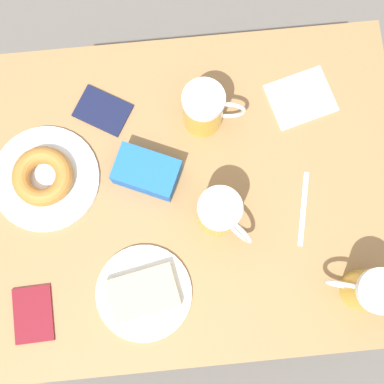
{
  "coord_description": "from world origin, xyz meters",
  "views": [
    {
      "loc": [
        0.21,
        -0.02,
        2.0
      ],
      "look_at": [
        0.0,
        0.0,
        0.77
      ],
      "focal_mm": 50.0,
      "sensor_mm": 36.0,
      "label": 1
    }
  ],
  "objects_px": {
    "beer_mug_right": "(369,290)",
    "napkin_folded": "(301,98)",
    "beer_mug_left": "(204,109)",
    "fork": "(303,209)",
    "beer_mug_center": "(220,213)",
    "plate_with_donut": "(44,177)",
    "passport_far_edge": "(33,314)",
    "blue_pouch": "(147,172)",
    "plate_with_cake": "(144,293)",
    "passport_near_edge": "(103,111)"
  },
  "relations": [
    {
      "from": "beer_mug_right",
      "to": "napkin_folded",
      "type": "relative_size",
      "value": 0.84
    },
    {
      "from": "beer_mug_left",
      "to": "fork",
      "type": "distance_m",
      "value": 0.33
    },
    {
      "from": "beer_mug_center",
      "to": "napkin_folded",
      "type": "height_order",
      "value": "beer_mug_center"
    },
    {
      "from": "beer_mug_center",
      "to": "beer_mug_right",
      "type": "bearing_deg",
      "value": 56.87
    },
    {
      "from": "plate_with_donut",
      "to": "beer_mug_right",
      "type": "distance_m",
      "value": 0.78
    },
    {
      "from": "plate_with_donut",
      "to": "fork",
      "type": "distance_m",
      "value": 0.62
    },
    {
      "from": "passport_far_edge",
      "to": "blue_pouch",
      "type": "bearing_deg",
      "value": 136.14
    },
    {
      "from": "plate_with_cake",
      "to": "passport_far_edge",
      "type": "bearing_deg",
      "value": -84.74
    },
    {
      "from": "beer_mug_left",
      "to": "passport_far_edge",
      "type": "height_order",
      "value": "beer_mug_left"
    },
    {
      "from": "passport_far_edge",
      "to": "beer_mug_right",
      "type": "bearing_deg",
      "value": 88.68
    },
    {
      "from": "plate_with_donut",
      "to": "napkin_folded",
      "type": "bearing_deg",
      "value": 102.65
    },
    {
      "from": "napkin_folded",
      "to": "plate_with_donut",
      "type": "bearing_deg",
      "value": -77.35
    },
    {
      "from": "blue_pouch",
      "to": "fork",
      "type": "bearing_deg",
      "value": 72.07
    },
    {
      "from": "fork",
      "to": "passport_near_edge",
      "type": "distance_m",
      "value": 0.54
    },
    {
      "from": "plate_with_donut",
      "to": "passport_far_edge",
      "type": "xyz_separation_m",
      "value": [
        0.31,
        -0.04,
        -0.02
      ]
    },
    {
      "from": "beer_mug_center",
      "to": "passport_near_edge",
      "type": "bearing_deg",
      "value": -138.72
    },
    {
      "from": "plate_with_cake",
      "to": "blue_pouch",
      "type": "xyz_separation_m",
      "value": [
        -0.28,
        0.03,
        0.02
      ]
    },
    {
      "from": "passport_near_edge",
      "to": "blue_pouch",
      "type": "height_order",
      "value": "blue_pouch"
    },
    {
      "from": "beer_mug_left",
      "to": "plate_with_cake",
      "type": "bearing_deg",
      "value": -23.95
    },
    {
      "from": "passport_near_edge",
      "to": "passport_far_edge",
      "type": "relative_size",
      "value": 1.19
    },
    {
      "from": "fork",
      "to": "blue_pouch",
      "type": "xyz_separation_m",
      "value": [
        -0.12,
        -0.36,
        0.03
      ]
    },
    {
      "from": "beer_mug_left",
      "to": "beer_mug_right",
      "type": "relative_size",
      "value": 1.0
    },
    {
      "from": "plate_with_cake",
      "to": "passport_near_edge",
      "type": "relative_size",
      "value": 1.44
    },
    {
      "from": "fork",
      "to": "beer_mug_center",
      "type": "bearing_deg",
      "value": -89.53
    },
    {
      "from": "beer_mug_left",
      "to": "napkin_folded",
      "type": "relative_size",
      "value": 0.84
    },
    {
      "from": "passport_near_edge",
      "to": "passport_far_edge",
      "type": "bearing_deg",
      "value": -22.18
    },
    {
      "from": "plate_with_cake",
      "to": "passport_near_edge",
      "type": "xyz_separation_m",
      "value": [
        -0.44,
        -0.06,
        -0.01
      ]
    },
    {
      "from": "passport_near_edge",
      "to": "blue_pouch",
      "type": "relative_size",
      "value": 0.9
    },
    {
      "from": "beer_mug_left",
      "to": "passport_near_edge",
      "type": "distance_m",
      "value": 0.26
    },
    {
      "from": "beer_mug_center",
      "to": "beer_mug_right",
      "type": "relative_size",
      "value": 1.0
    },
    {
      "from": "beer_mug_right",
      "to": "plate_with_cake",
      "type": "bearing_deg",
      "value": -94.74
    },
    {
      "from": "beer_mug_center",
      "to": "passport_near_edge",
      "type": "distance_m",
      "value": 0.39
    },
    {
      "from": "passport_far_edge",
      "to": "blue_pouch",
      "type": "relative_size",
      "value": 0.76
    },
    {
      "from": "plate_with_donut",
      "to": "plate_with_cake",
      "type": "bearing_deg",
      "value": 36.15
    },
    {
      "from": "plate_with_cake",
      "to": "passport_near_edge",
      "type": "bearing_deg",
      "value": -171.73
    },
    {
      "from": "plate_with_donut",
      "to": "blue_pouch",
      "type": "xyz_separation_m",
      "value": [
        0.01,
        0.24,
        0.01
      ]
    },
    {
      "from": "plate_with_donut",
      "to": "beer_mug_center",
      "type": "distance_m",
      "value": 0.42
    },
    {
      "from": "napkin_folded",
      "to": "fork",
      "type": "distance_m",
      "value": 0.27
    },
    {
      "from": "fork",
      "to": "blue_pouch",
      "type": "height_order",
      "value": "blue_pouch"
    },
    {
      "from": "beer_mug_right",
      "to": "passport_near_edge",
      "type": "bearing_deg",
      "value": -131.13
    },
    {
      "from": "napkin_folded",
      "to": "beer_mug_center",
      "type": "bearing_deg",
      "value": -40.38
    },
    {
      "from": "passport_near_edge",
      "to": "beer_mug_right",
      "type": "bearing_deg",
      "value": 48.87
    },
    {
      "from": "beer_mug_right",
      "to": "fork",
      "type": "xyz_separation_m",
      "value": [
        -0.2,
        -0.1,
        -0.07
      ]
    },
    {
      "from": "fork",
      "to": "passport_near_edge",
      "type": "bearing_deg",
      "value": -122.13
    },
    {
      "from": "beer_mug_right",
      "to": "passport_far_edge",
      "type": "xyz_separation_m",
      "value": [
        -0.02,
        -0.75,
        -0.07
      ]
    },
    {
      "from": "beer_mug_center",
      "to": "napkin_folded",
      "type": "xyz_separation_m",
      "value": [
        -0.27,
        0.23,
        -0.07
      ]
    },
    {
      "from": "plate_with_cake",
      "to": "fork",
      "type": "xyz_separation_m",
      "value": [
        -0.16,
        0.39,
        -0.01
      ]
    },
    {
      "from": "beer_mug_center",
      "to": "beer_mug_left",
      "type": "bearing_deg",
      "value": -177.8
    },
    {
      "from": "plate_with_cake",
      "to": "beer_mug_right",
      "type": "distance_m",
      "value": 0.5
    },
    {
      "from": "beer_mug_right",
      "to": "napkin_folded",
      "type": "bearing_deg",
      "value": -171.38
    }
  ]
}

